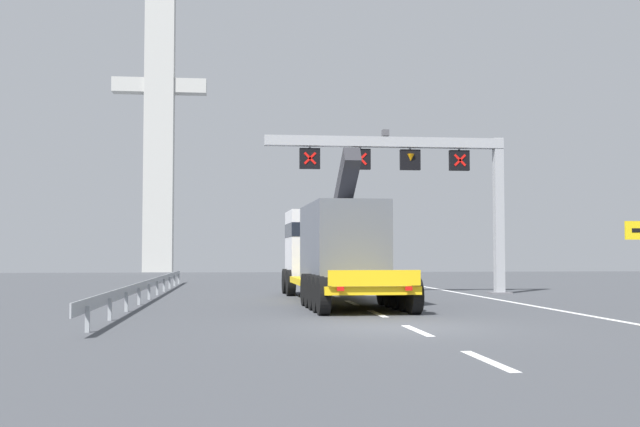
# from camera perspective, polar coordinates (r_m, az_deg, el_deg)

# --- Properties ---
(ground) EXTENTS (112.00, 112.00, 0.00)m
(ground) POSITION_cam_1_polar(r_m,az_deg,el_deg) (19.27, 5.61, -8.24)
(ground) COLOR #424449
(lane_markings) EXTENTS (0.20, 48.87, 0.01)m
(lane_markings) POSITION_cam_1_polar(r_m,az_deg,el_deg) (36.21, 0.52, -5.74)
(lane_markings) COLOR silver
(lane_markings) RESTS_ON ground
(edge_line_right) EXTENTS (0.20, 63.00, 0.01)m
(edge_line_right) POSITION_cam_1_polar(r_m,az_deg,el_deg) (32.45, 12.07, -6.01)
(edge_line_right) COLOR silver
(edge_line_right) RESTS_ON ground
(overhead_lane_gantry) EXTENTS (10.88, 0.90, 7.22)m
(overhead_lane_gantry) POSITION_cam_1_polar(r_m,az_deg,el_deg) (34.97, 7.15, 3.29)
(overhead_lane_gantry) COLOR #9EA0A5
(overhead_lane_gantry) RESTS_ON ground
(heavy_haul_truck_yellow) EXTENTS (3.33, 14.12, 5.30)m
(heavy_haul_truck_yellow) POSITION_cam_1_polar(r_m,az_deg,el_deg) (30.31, 0.86, -2.54)
(heavy_haul_truck_yellow) COLOR yellow
(heavy_haul_truck_yellow) RESTS_ON ground
(guardrail_left) EXTENTS (0.13, 31.84, 0.76)m
(guardrail_left) POSITION_cam_1_polar(r_m,az_deg,el_deg) (32.91, -12.09, -4.99)
(guardrail_left) COLOR #999EA3
(guardrail_left) RESTS_ON ground
(bridge_pylon_distant) EXTENTS (9.00, 2.00, 29.09)m
(bridge_pylon_distant) POSITION_cam_1_polar(r_m,az_deg,el_deg) (78.30, -11.57, 6.81)
(bridge_pylon_distant) COLOR #B7B7B2
(bridge_pylon_distant) RESTS_ON ground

